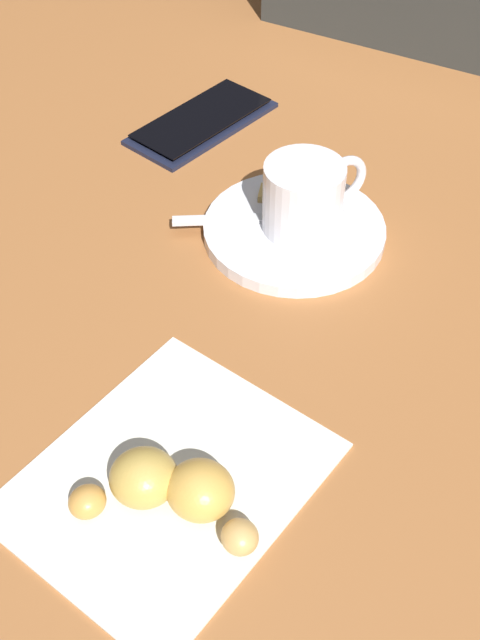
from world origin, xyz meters
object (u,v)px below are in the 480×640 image
(napkin, at_px, (168,479))
(cell_phone, at_px, (202,121))
(saucer, at_px, (294,231))
(sugar_packet, at_px, (296,196))
(teaspoon, at_px, (287,216))
(espresso_cup, at_px, (306,197))
(croissant, at_px, (171,489))

(napkin, height_order, cell_phone, cell_phone)
(saucer, bearing_deg, sugar_packet, 30.33)
(napkin, xyz_separation_m, cell_phone, (0.33, 0.22, 0.00))
(teaspoon, distance_m, napkin, 0.25)
(espresso_cup, relative_size, napkin, 0.49)
(napkin, height_order, croissant, croissant)
(teaspoon, relative_size, cell_phone, 0.77)
(espresso_cup, distance_m, cell_phone, 0.19)
(saucer, xyz_separation_m, sugar_packet, (0.03, 0.02, 0.01))
(sugar_packet, bearing_deg, napkin, 80.60)
(saucer, bearing_deg, cell_phone, 60.93)
(teaspoon, xyz_separation_m, sugar_packet, (0.03, 0.01, 0.00))
(espresso_cup, height_order, cell_phone, espresso_cup)
(saucer, distance_m, croissant, 0.26)
(espresso_cup, bearing_deg, napkin, -167.37)
(sugar_packet, height_order, napkin, sugar_packet)
(saucer, relative_size, sugar_packet, 2.38)
(saucer, bearing_deg, napkin, -165.85)
(croissant, bearing_deg, saucer, 16.23)
(croissant, xyz_separation_m, cell_phone, (0.34, 0.23, -0.01))
(napkin, bearing_deg, cell_phone, 33.73)
(saucer, height_order, espresso_cup, espresso_cup)
(sugar_packet, distance_m, cell_phone, 0.15)
(napkin, distance_m, cell_phone, 0.39)
(saucer, distance_m, teaspoon, 0.01)
(sugar_packet, distance_m, croissant, 0.30)
(sugar_packet, bearing_deg, croissant, 82.34)
(espresso_cup, xyz_separation_m, napkin, (-0.24, -0.05, -0.04))
(espresso_cup, height_order, sugar_packet, espresso_cup)
(teaspoon, distance_m, croissant, 0.27)
(sugar_packet, xyz_separation_m, croissant, (-0.28, -0.09, 0.01))
(teaspoon, height_order, sugar_packet, teaspoon)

